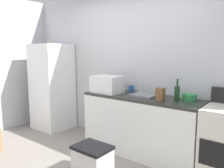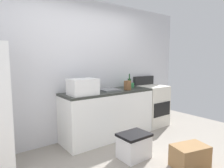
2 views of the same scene
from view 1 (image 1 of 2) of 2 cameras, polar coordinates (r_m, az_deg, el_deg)
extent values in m
cube|color=silver|center=(3.84, 6.30, 4.22)|extent=(5.00, 0.10, 2.60)
cube|color=white|center=(3.57, 7.26, -10.41)|extent=(1.80, 0.60, 0.86)
cube|color=#2D302B|center=(3.45, 7.40, -3.32)|extent=(1.80, 0.60, 0.04)
cube|color=white|center=(4.78, -14.64, -0.62)|extent=(0.68, 0.66, 1.70)
cube|color=black|center=(2.90, 25.99, -16.00)|extent=(0.52, 0.02, 0.30)
cube|color=white|center=(3.68, -1.22, -0.07)|extent=(0.46, 0.34, 0.27)
cube|color=slate|center=(3.44, 8.01, -2.78)|extent=(0.36, 0.32, 0.03)
cylinder|color=#193F1E|center=(3.20, 15.88, -2.31)|extent=(0.07, 0.07, 0.20)
cylinder|color=#193F1E|center=(3.18, 15.99, 0.35)|extent=(0.03, 0.03, 0.10)
cylinder|color=#2659A5|center=(3.78, 4.80, -1.16)|extent=(0.08, 0.08, 0.10)
cube|color=brown|center=(3.14, 11.92, -2.54)|extent=(0.10, 0.10, 0.18)
cylinder|color=#338C4C|center=(3.29, 18.73, -3.13)|extent=(0.19, 0.19, 0.09)
cube|color=silver|center=(3.09, -4.87, -18.70)|extent=(0.44, 0.34, 0.34)
cube|color=black|center=(3.01, -4.91, -15.48)|extent=(0.46, 0.36, 0.04)
camera|label=2|loc=(3.85, -53.22, 3.51)|focal=31.60mm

